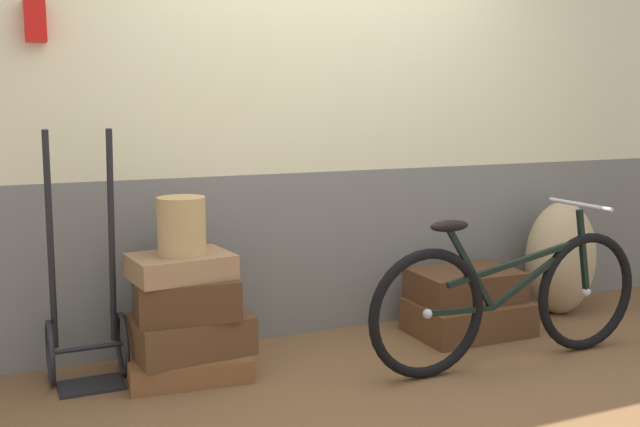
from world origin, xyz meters
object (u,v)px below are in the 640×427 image
object	(u,v)px
suitcase_3	(181,266)
wicker_basket	(182,226)
suitcase_0	(187,363)
suitcase_2	(186,298)
suitcase_5	(465,285)
bicycle	(511,299)
luggage_trolley	(86,327)
suitcase_4	(468,317)
burlap_sack	(561,258)
suitcase_1	(190,334)

from	to	relation	value
suitcase_3	wicker_basket	xyz separation A→B (m)	(0.01, -0.01, 0.21)
suitcase_0	suitcase_2	size ratio (longest dim) A/B	1.21
wicker_basket	suitcase_5	bearing A→B (deg)	0.82
bicycle	wicker_basket	bearing A→B (deg)	161.97
suitcase_5	bicycle	size ratio (longest dim) A/B	0.36
luggage_trolley	suitcase_4	bearing A→B (deg)	-3.98
luggage_trolley	bicycle	xyz separation A→B (m)	(2.10, -0.67, 0.08)
suitcase_0	suitcase_5	distance (m)	1.74
suitcase_3	suitcase_4	size ratio (longest dim) A/B	0.71
suitcase_4	wicker_basket	bearing A→B (deg)	179.02
suitcase_4	luggage_trolley	size ratio (longest dim) A/B	0.55
suitcase_5	burlap_sack	xyz separation A→B (m)	(0.81, 0.07, 0.08)
suitcase_2	bicycle	size ratio (longest dim) A/B	0.29
wicker_basket	burlap_sack	xyz separation A→B (m)	(2.55, 0.09, -0.41)
suitcase_4	suitcase_0	bearing A→B (deg)	178.61
suitcase_4	wicker_basket	distance (m)	1.87
suitcase_5	suitcase_0	bearing A→B (deg)	-177.97
suitcase_4	burlap_sack	xyz separation A→B (m)	(0.81, 0.11, 0.28)
wicker_basket	suitcase_4	bearing A→B (deg)	-0.70
suitcase_1	burlap_sack	world-z (taller)	burlap_sack
wicker_basket	suitcase_1	bearing A→B (deg)	9.53
suitcase_4	bicycle	distance (m)	0.58
suitcase_3	suitcase_4	world-z (taller)	suitcase_3
suitcase_2	bicycle	bearing A→B (deg)	-13.01
suitcase_3	luggage_trolley	bearing A→B (deg)	158.43
suitcase_0	suitcase_1	xyz separation A→B (m)	(0.02, -0.01, 0.16)
suitcase_3	suitcase_5	size ratio (longest dim) A/B	0.78
suitcase_5	wicker_basket	world-z (taller)	wicker_basket
suitcase_3	wicker_basket	size ratio (longest dim) A/B	1.68
suitcase_2	suitcase_4	xyz separation A→B (m)	(1.73, 0.00, -0.31)
wicker_basket	suitcase_3	bearing A→B (deg)	132.39
suitcase_1	bicycle	xyz separation A→B (m)	(1.61, -0.54, 0.14)
suitcase_5	luggage_trolley	size ratio (longest dim) A/B	0.49
suitcase_2	wicker_basket	distance (m)	0.37
suitcase_0	suitcase_5	bearing A→B (deg)	5.72
burlap_sack	suitcase_0	bearing A→B (deg)	-178.22
suitcase_3	suitcase_0	bearing A→B (deg)	0.90
suitcase_5	burlap_sack	size ratio (longest dim) A/B	0.83
wicker_basket	bicycle	bearing A→B (deg)	-18.03
suitcase_4	burlap_sack	size ratio (longest dim) A/B	0.92
suitcase_3	suitcase_5	bearing A→B (deg)	-6.11
suitcase_5	luggage_trolley	bearing A→B (deg)	178.82
suitcase_1	suitcase_3	size ratio (longest dim) A/B	1.18
suitcase_3	burlap_sack	distance (m)	2.56
suitcase_2	suitcase_3	size ratio (longest dim) A/B	1.02
suitcase_1	wicker_basket	size ratio (longest dim) A/B	1.99
suitcase_0	bicycle	size ratio (longest dim) A/B	0.35
suitcase_4	burlap_sack	bearing A→B (deg)	7.62
suitcase_1	suitcase_5	xyz separation A→B (m)	(1.71, 0.02, 0.07)
suitcase_0	suitcase_2	distance (m)	0.36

